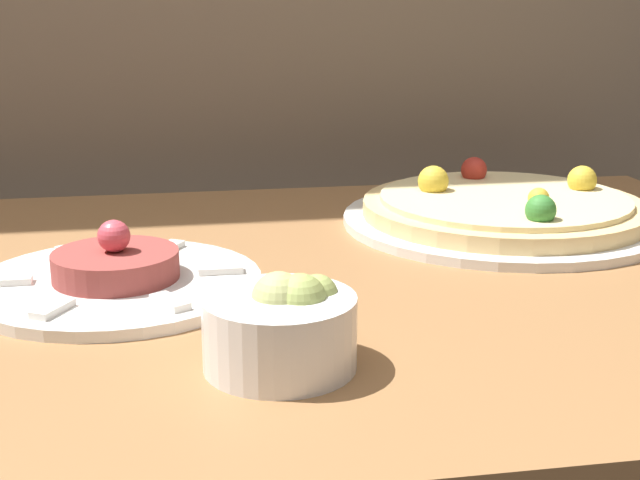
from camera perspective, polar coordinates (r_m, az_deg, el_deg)
dining_table at (r=0.86m, az=-4.28°, el=-9.17°), size 1.15×0.74×0.72m
pizza_plate at (r=1.02m, az=11.66°, el=1.87°), size 0.36×0.36×0.06m
tartare_plate at (r=0.81m, az=-12.89°, el=-2.31°), size 0.26×0.26×0.06m
small_bowl at (r=0.62m, az=-2.29°, el=-5.43°), size 0.11×0.11×0.07m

